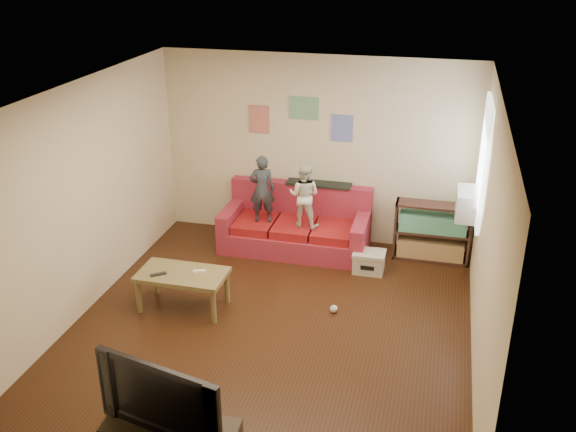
% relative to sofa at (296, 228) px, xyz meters
% --- Properties ---
extents(room_shell, '(4.52, 5.02, 2.72)m').
position_rel_sofa_xyz_m(room_shell, '(0.20, -2.07, 1.04)').
color(room_shell, '#391E0D').
rests_on(room_shell, ground).
extents(sofa, '(2.07, 0.95, 0.91)m').
position_rel_sofa_xyz_m(sofa, '(0.00, 0.00, 0.00)').
color(sofa, '#A42639').
rests_on(sofa, ground).
extents(child_a, '(0.40, 0.30, 0.97)m').
position_rel_sofa_xyz_m(child_a, '(-0.45, -0.17, 0.62)').
color(child_a, '#2E353B').
rests_on(child_a, sofa).
extents(child_b, '(0.46, 0.37, 0.90)m').
position_rel_sofa_xyz_m(child_b, '(0.15, -0.17, 0.58)').
color(child_b, silver).
rests_on(child_b, sofa).
extents(coffee_table, '(1.05, 0.58, 0.47)m').
position_rel_sofa_xyz_m(coffee_table, '(-0.94, -1.93, 0.10)').
color(coffee_table, olive).
rests_on(coffee_table, ground).
extents(remote, '(0.18, 0.15, 0.02)m').
position_rel_sofa_xyz_m(remote, '(-1.19, -2.05, 0.18)').
color(remote, black).
rests_on(remote, coffee_table).
extents(game_controller, '(0.15, 0.09, 0.03)m').
position_rel_sofa_xyz_m(game_controller, '(-0.74, -1.88, 0.18)').
color(game_controller, white).
rests_on(game_controller, coffee_table).
extents(bookshelf, '(1.03, 0.31, 0.82)m').
position_rel_sofa_xyz_m(bookshelf, '(1.90, 0.10, 0.06)').
color(bookshelf, '#3D221A').
rests_on(bookshelf, ground).
extents(window, '(0.04, 1.08, 1.48)m').
position_rel_sofa_xyz_m(window, '(2.42, -0.42, 1.33)').
color(window, white).
rests_on(window, room_shell).
extents(ac_unit, '(0.28, 0.55, 0.35)m').
position_rel_sofa_xyz_m(ac_unit, '(2.30, -0.42, 0.77)').
color(ac_unit, '#B7B2A3').
rests_on(ac_unit, window).
extents(artwork_left, '(0.30, 0.01, 0.40)m').
position_rel_sofa_xyz_m(artwork_left, '(-0.65, 0.41, 1.44)').
color(artwork_left, '#D87266').
rests_on(artwork_left, room_shell).
extents(artwork_center, '(0.42, 0.01, 0.32)m').
position_rel_sofa_xyz_m(artwork_center, '(-0.00, 0.41, 1.64)').
color(artwork_center, '#72B27F').
rests_on(artwork_center, room_shell).
extents(artwork_right, '(0.30, 0.01, 0.38)m').
position_rel_sofa_xyz_m(artwork_right, '(0.55, 0.41, 1.39)').
color(artwork_right, '#727FCC').
rests_on(artwork_right, room_shell).
extents(file_box, '(0.42, 0.32, 0.29)m').
position_rel_sofa_xyz_m(file_box, '(1.12, -0.49, -0.16)').
color(file_box, beige).
rests_on(file_box, ground).
extents(television, '(1.17, 0.41, 0.67)m').
position_rel_sofa_xyz_m(television, '(-0.05, -4.32, 0.46)').
color(television, black).
rests_on(television, tv_stand).
extents(tissue, '(0.10, 0.10, 0.09)m').
position_rel_sofa_xyz_m(tissue, '(0.85, -1.61, -0.26)').
color(tissue, beige).
rests_on(tissue, ground).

